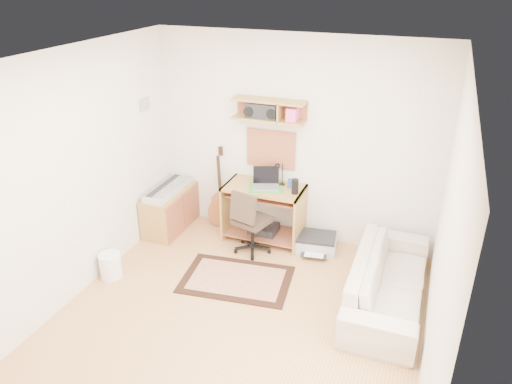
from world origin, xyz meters
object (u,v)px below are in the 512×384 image
at_px(task_chair, 252,220).
at_px(desk, 264,213).
at_px(cabinet, 170,210).
at_px(sofa, 389,273).
at_px(printer, 316,243).

bearing_deg(task_chair, desk, 99.79).
xyz_separation_m(task_chair, cabinet, (-1.25, 0.15, -0.16)).
relative_size(task_chair, sofa, 0.47).
bearing_deg(cabinet, task_chair, -6.84).
distance_m(task_chair, cabinet, 1.27).
bearing_deg(sofa, printer, 51.67).
distance_m(printer, sofa, 1.26).
height_order(desk, sofa, desk).
height_order(desk, cabinet, desk).
relative_size(cabinet, printer, 1.80).
distance_m(cabinet, sofa, 3.02).
xyz_separation_m(task_chair, sofa, (1.71, -0.46, -0.07)).
bearing_deg(task_chair, cabinet, -171.32).
xyz_separation_m(desk, task_chair, (-0.03, -0.33, 0.06)).
xyz_separation_m(desk, cabinet, (-1.28, -0.18, -0.10)).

